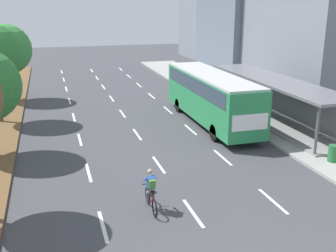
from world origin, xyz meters
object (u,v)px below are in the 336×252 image
Objects in this scene: cyclist at (151,192)px; median_tree_fifth at (6,49)px; bus_shelter at (277,96)px; trash_bin at (333,153)px; bus at (211,93)px.

cyclist is 22.51m from median_tree_fifth.
trash_bin is (-1.08, -7.38, -1.29)m from bus_shelter.
median_tree_fifth is 25.61m from trash_bin.
bus is (-4.28, 1.14, 0.20)m from bus_shelter.
median_tree_fifth is at bearing 146.06° from bus_shelter.
median_tree_fifth reaches higher than trash_bin.
bus_shelter is at bearing 81.67° from trash_bin.
bus_shelter is 21.35m from median_tree_fifth.
cyclist is (-11.04, -9.40, -1.07)m from bus_shelter.
bus is 6.20× the size of cyclist.
bus_shelter is 1.22× the size of bus.
median_tree_fifth reaches higher than bus.
cyclist is at bearing -168.51° from trash_bin.
median_tree_fifth is (-6.57, 21.25, 3.44)m from cyclist.
bus reaches higher than bus_shelter.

